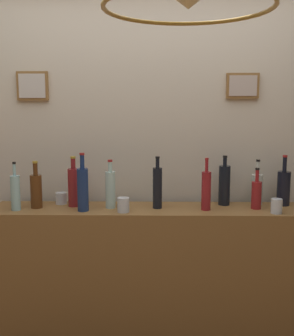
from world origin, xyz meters
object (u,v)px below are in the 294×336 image
(liquor_bottle_rum, at_px, (74,186))
(liquor_bottle_vodka, at_px, (284,187))
(liquor_bottle_bourbon, at_px, (36,190))
(liquor_bottle_amaro, at_px, (83,188))
(liquor_bottle_tequila, at_px, (15,192))
(liquor_bottle_gin, at_px, (110,189))
(glass_tumbler_shot, at_px, (61,198))
(glass_tumbler_rocks, at_px, (277,206))
(glass_tumbler_highball, at_px, (123,205))
(liquor_bottle_vermouth, at_px, (256,194))
(liquor_bottle_scotch, at_px, (206,190))
(liquor_bottle_mezcal, at_px, (157,187))
(liquor_bottle_brandy, at_px, (224,185))
(liquor_bottle_whiskey, at_px, (257,189))

(liquor_bottle_rum, xyz_separation_m, liquor_bottle_vodka, (1.28, 0.05, -0.01))
(liquor_bottle_vodka, distance_m, liquor_bottle_bourbon, 1.50)
(liquor_bottle_amaro, height_order, liquor_bottle_tequila, liquor_bottle_amaro)
(liquor_bottle_gin, height_order, glass_tumbler_shot, liquor_bottle_gin)
(liquor_bottle_amaro, distance_m, glass_tumbler_rocks, 1.11)
(glass_tumbler_highball, bearing_deg, glass_tumbler_rocks, -0.90)
(liquor_bottle_vodka, bearing_deg, glass_tumbler_highball, -169.31)
(liquor_bottle_vodka, bearing_deg, liquor_bottle_amaro, -172.40)
(glass_tumbler_rocks, bearing_deg, liquor_bottle_vermouth, 131.05)
(liquor_bottle_tequila, height_order, glass_tumbler_shot, liquor_bottle_tequila)
(liquor_bottle_scotch, bearing_deg, liquor_bottle_tequila, -178.79)
(glass_tumbler_shot, bearing_deg, liquor_bottle_rum, -32.68)
(liquor_bottle_scotch, distance_m, glass_tumbler_shot, 0.90)
(liquor_bottle_vodka, bearing_deg, liquor_bottle_mezcal, -173.55)
(liquor_bottle_scotch, relative_size, liquor_bottle_gin, 1.06)
(liquor_bottle_brandy, relative_size, glass_tumbler_shot, 4.26)
(liquor_bottle_amaro, relative_size, liquor_bottle_tequila, 1.19)
(liquor_bottle_whiskey, height_order, glass_tumbler_shot, liquor_bottle_whiskey)
(liquor_bottle_brandy, distance_m, liquor_bottle_tequila, 1.25)
(liquor_bottle_mezcal, relative_size, liquor_bottle_vodka, 1.00)
(liquor_bottle_whiskey, relative_size, liquor_bottle_mezcal, 0.90)
(liquor_bottle_amaro, xyz_separation_m, liquor_bottle_brandy, (0.84, 0.16, -0.01))
(liquor_bottle_mezcal, relative_size, glass_tumbler_highball, 3.69)
(liquor_bottle_rum, bearing_deg, liquor_bottle_scotch, -5.62)
(liquor_bottle_amaro, distance_m, liquor_bottle_tequila, 0.40)
(liquor_bottle_mezcal, distance_m, glass_tumbler_highball, 0.23)
(liquor_bottle_tequila, xyz_separation_m, glass_tumbler_rocks, (1.50, -0.05, -0.07))
(liquor_bottle_bourbon, distance_m, glass_tumbler_rocks, 1.40)
(liquor_bottle_whiskey, xyz_separation_m, liquor_bottle_bourbon, (-1.34, -0.11, 0.01))
(liquor_bottle_scotch, height_order, glass_tumbler_highball, liquor_bottle_scotch)
(liquor_bottle_brandy, distance_m, glass_tumbler_shot, 1.01)
(liquor_bottle_vodka, relative_size, glass_tumbler_highball, 3.67)
(liquor_bottle_scotch, bearing_deg, liquor_bottle_amaro, -177.27)
(liquor_bottle_rum, bearing_deg, liquor_bottle_brandy, 3.31)
(liquor_bottle_mezcal, distance_m, liquor_bottle_vermouth, 0.59)
(liquor_bottle_amaro, xyz_separation_m, liquor_bottle_vodka, (1.20, 0.16, -0.02))
(liquor_bottle_tequila, distance_m, glass_tumbler_shot, 0.29)
(liquor_bottle_amaro, distance_m, liquor_bottle_rum, 0.13)
(liquor_bottle_vodka, height_order, liquor_bottle_tequila, liquor_bottle_vodka)
(liquor_bottle_vermouth, relative_size, liquor_bottle_tequila, 0.86)
(liquor_bottle_tequila, height_order, glass_tumbler_highball, liquor_bottle_tequila)
(liquor_bottle_vermouth, xyz_separation_m, glass_tumbler_highball, (-0.78, -0.09, -0.05))
(liquor_bottle_vermouth, xyz_separation_m, glass_tumbler_rocks, (0.09, -0.10, -0.05))
(liquor_bottle_amaro, relative_size, liquor_bottle_mezcal, 1.09)
(liquor_bottle_bourbon, distance_m, liquor_bottle_tequila, 0.12)
(liquor_bottle_rum, height_order, liquor_bottle_bourbon, liquor_bottle_rum)
(liquor_bottle_scotch, bearing_deg, liquor_bottle_whiskey, 23.68)
(liquor_bottle_vodka, bearing_deg, liquor_bottle_gin, -175.32)
(liquor_bottle_rum, height_order, glass_tumbler_rocks, liquor_bottle_rum)
(liquor_bottle_amaro, bearing_deg, liquor_bottle_rum, 123.51)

